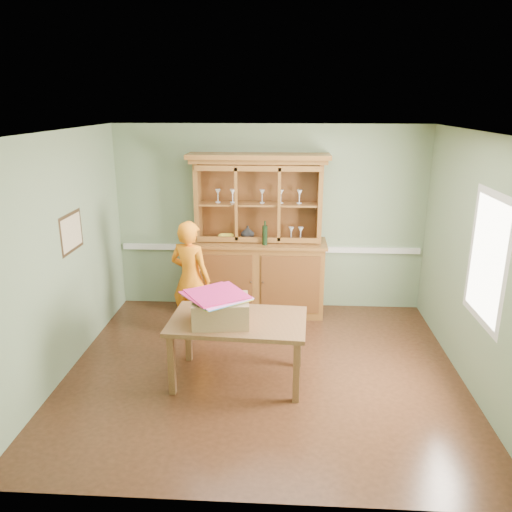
# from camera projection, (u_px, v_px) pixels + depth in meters

# --- Properties ---
(floor) EXTENTS (4.50, 4.50, 0.00)m
(floor) POSITION_uv_depth(u_px,v_px,m) (263.00, 371.00, 5.80)
(floor) COLOR #4E2B19
(floor) RESTS_ON ground
(ceiling) EXTENTS (4.50, 4.50, 0.00)m
(ceiling) POSITION_uv_depth(u_px,v_px,m) (264.00, 132.00, 4.99)
(ceiling) COLOR white
(ceiling) RESTS_ON wall_back
(wall_back) EXTENTS (4.50, 0.00, 4.50)m
(wall_back) POSITION_uv_depth(u_px,v_px,m) (270.00, 219.00, 7.30)
(wall_back) COLOR gray
(wall_back) RESTS_ON floor
(wall_left) EXTENTS (0.00, 4.00, 4.00)m
(wall_left) POSITION_uv_depth(u_px,v_px,m) (61.00, 257.00, 5.52)
(wall_left) COLOR gray
(wall_left) RESTS_ON floor
(wall_right) EXTENTS (0.00, 4.00, 4.00)m
(wall_right) POSITION_uv_depth(u_px,v_px,m) (476.00, 264.00, 5.27)
(wall_right) COLOR gray
(wall_right) RESTS_ON floor
(wall_front) EXTENTS (4.50, 0.00, 4.50)m
(wall_front) POSITION_uv_depth(u_px,v_px,m) (251.00, 347.00, 3.49)
(wall_front) COLOR gray
(wall_front) RESTS_ON floor
(chair_rail) EXTENTS (4.41, 0.05, 0.08)m
(chair_rail) POSITION_uv_depth(u_px,v_px,m) (269.00, 249.00, 7.41)
(chair_rail) COLOR silver
(chair_rail) RESTS_ON wall_back
(framed_map) EXTENTS (0.03, 0.60, 0.46)m
(framed_map) POSITION_uv_depth(u_px,v_px,m) (72.00, 232.00, 5.75)
(framed_map) COLOR #342515
(framed_map) RESTS_ON wall_left
(window_panel) EXTENTS (0.03, 0.96, 1.36)m
(window_panel) POSITION_uv_depth(u_px,v_px,m) (487.00, 259.00, 4.94)
(window_panel) COLOR silver
(window_panel) RESTS_ON wall_right
(china_hutch) EXTENTS (1.96, 0.65, 2.31)m
(china_hutch) POSITION_uv_depth(u_px,v_px,m) (258.00, 259.00, 7.22)
(china_hutch) COLOR brown
(china_hutch) RESTS_ON floor
(dining_table) EXTENTS (1.52, 0.96, 0.74)m
(dining_table) POSITION_uv_depth(u_px,v_px,m) (238.00, 327.00, 5.43)
(dining_table) COLOR brown
(dining_table) RESTS_ON floor
(cardboard_box) EXTENTS (0.64, 0.53, 0.27)m
(cardboard_box) POSITION_uv_depth(u_px,v_px,m) (221.00, 311.00, 5.28)
(cardboard_box) COLOR #9A794F
(cardboard_box) RESTS_ON dining_table
(kite_stack) EXTENTS (0.77, 0.77, 0.05)m
(kite_stack) POSITION_uv_depth(u_px,v_px,m) (216.00, 296.00, 5.26)
(kite_stack) COLOR gold
(kite_stack) RESTS_ON cardboard_box
(person) EXTENTS (0.67, 0.56, 1.56)m
(person) POSITION_uv_depth(u_px,v_px,m) (191.00, 279.00, 6.50)
(person) COLOR orange
(person) RESTS_ON floor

